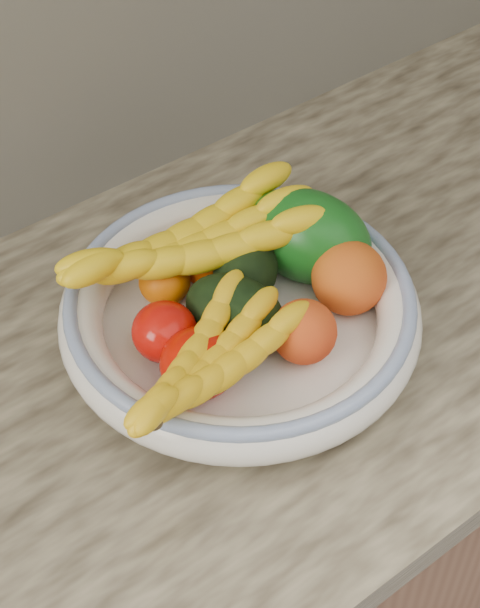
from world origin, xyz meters
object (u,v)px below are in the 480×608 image
object	(u,v)px
green_mango	(307,236)
banana_bunch_back	(192,250)
banana_bunch_front	(209,367)
fruit_bowl	(240,311)

from	to	relation	value
green_mango	banana_bunch_back	xyz separation A→B (m)	(-0.12, 0.05, 0.01)
banana_bunch_back	banana_bunch_front	distance (m)	0.16
banana_bunch_front	green_mango	bearing A→B (deg)	5.39
banana_bunch_back	fruit_bowl	bearing A→B (deg)	-74.59
fruit_bowl	green_mango	size ratio (longest dim) A/B	2.59
banana_bunch_back	banana_bunch_front	xyz separation A→B (m)	(-0.08, -0.14, -0.01)
banana_bunch_back	banana_bunch_front	world-z (taller)	banana_bunch_back
green_mango	banana_bunch_front	bearing A→B (deg)	179.76
fruit_bowl	green_mango	world-z (taller)	green_mango
banana_bunch_front	fruit_bowl	bearing A→B (deg)	17.86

